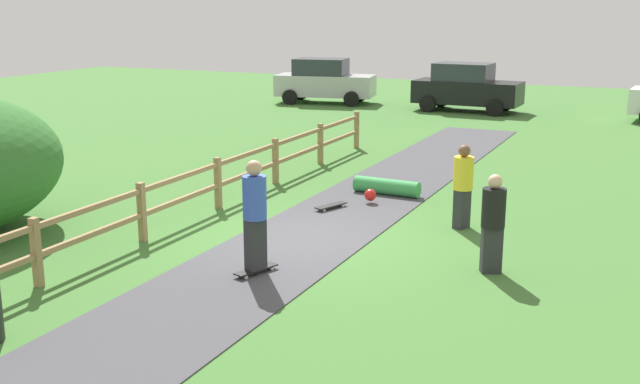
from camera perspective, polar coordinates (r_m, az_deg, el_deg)
The scene contains 10 objects.
ground_plane at distance 14.23m, azimuth -1.38°, elevation -3.56°, with size 60.00×60.00×0.00m, color #427533.
asphalt_path at distance 14.23m, azimuth -1.39°, elevation -3.52°, with size 2.40×28.00×0.02m, color #47474C.
wooden_fence at distance 15.35m, azimuth -10.13°, elevation 0.10°, with size 0.12×18.12×1.10m.
skater_riding at distance 12.18m, azimuth -4.84°, elevation -1.42°, with size 0.48×0.82×1.86m.
skater_fallen at distance 17.46m, azimuth 4.85°, elevation 0.35°, with size 1.56×1.24×0.36m.
skateboard_loose at distance 16.28m, azimuth 0.82°, elevation -1.00°, with size 0.47×0.82×0.08m.
bystander_yellow at distance 15.01m, azimuth 10.53°, elevation 0.67°, with size 0.49×0.49×1.64m.
bystander_black at distance 12.60m, azimuth 12.68°, elevation -1.99°, with size 0.51×0.51×1.63m.
parked_car_silver at distance 33.73m, azimuth 0.31°, elevation 8.22°, with size 4.44×2.58×1.92m.
parked_car_black at distance 31.66m, azimuth 10.77°, elevation 7.61°, with size 4.25×2.11×1.92m.
Camera 1 is at (6.04, -12.17, 4.25)m, focal length 43.28 mm.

